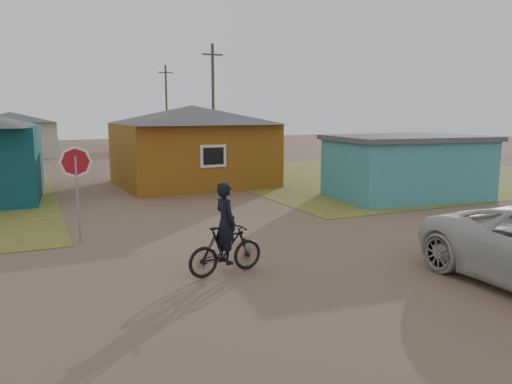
% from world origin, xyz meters
% --- Properties ---
extents(ground, '(120.00, 120.00, 0.00)m').
position_xyz_m(ground, '(0.00, 0.00, 0.00)').
color(ground, brown).
extents(grass_ne, '(20.00, 18.00, 0.00)m').
position_xyz_m(grass_ne, '(14.00, 13.00, 0.01)').
color(grass_ne, olive).
rests_on(grass_ne, ground).
extents(house_yellow, '(7.72, 6.76, 3.90)m').
position_xyz_m(house_yellow, '(2.50, 14.00, 2.00)').
color(house_yellow, '#8E5315').
rests_on(house_yellow, ground).
extents(shed_turquoise, '(6.71, 4.93, 2.60)m').
position_xyz_m(shed_turquoise, '(9.50, 6.50, 1.31)').
color(shed_turquoise, teal).
rests_on(shed_turquoise, ground).
extents(house_pale_west, '(7.04, 6.15, 3.60)m').
position_xyz_m(house_pale_west, '(-6.00, 34.00, 1.86)').
color(house_pale_west, '#AFB69D').
rests_on(house_pale_west, ground).
extents(house_beige_east, '(6.95, 6.05, 3.60)m').
position_xyz_m(house_beige_east, '(10.00, 40.00, 1.86)').
color(house_beige_east, gray).
rests_on(house_beige_east, ground).
extents(utility_pole_near, '(1.40, 0.20, 8.00)m').
position_xyz_m(utility_pole_near, '(6.50, 22.00, 4.14)').
color(utility_pole_near, '#4C412E').
rests_on(utility_pole_near, ground).
extents(utility_pole_far, '(1.40, 0.20, 8.00)m').
position_xyz_m(utility_pole_far, '(7.50, 38.00, 4.14)').
color(utility_pole_far, '#4C412E').
rests_on(utility_pole_far, ground).
extents(stop_sign, '(0.83, 0.34, 2.66)m').
position_xyz_m(stop_sign, '(-3.79, 4.48, 1.94)').
color(stop_sign, gray).
rests_on(stop_sign, ground).
extents(cyclist, '(1.88, 0.77, 2.06)m').
position_xyz_m(cyclist, '(-1.10, 0.18, 0.75)').
color(cyclist, black).
rests_on(cyclist, ground).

